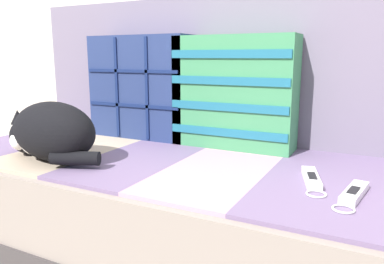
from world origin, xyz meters
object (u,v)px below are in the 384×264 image
(couch, at_px, (190,218))
(throw_pillow_striped, at_px, (234,92))
(sleeping_cat, at_px, (49,132))
(game_remote_far, at_px, (312,179))
(throw_pillow_quilted, at_px, (141,87))
(game_remote_near, at_px, (354,194))

(couch, distance_m, throw_pillow_striped, 0.46)
(couch, bearing_deg, sleeping_cat, -148.47)
(throw_pillow_striped, height_order, game_remote_far, throw_pillow_striped)
(throw_pillow_striped, xyz_separation_m, sleeping_cat, (-0.46, -0.42, -0.11))
(throw_pillow_quilted, relative_size, sleeping_cat, 1.09)
(throw_pillow_striped, bearing_deg, sleeping_cat, -137.16)
(throw_pillow_quilted, distance_m, throw_pillow_striped, 0.39)
(sleeping_cat, bearing_deg, throw_pillow_striped, 42.84)
(throw_pillow_striped, xyz_separation_m, game_remote_near, (0.43, -0.34, -0.19))
(throw_pillow_striped, relative_size, game_remote_near, 2.16)
(throw_pillow_quilted, height_order, game_remote_near, throw_pillow_quilted)
(couch, relative_size, game_remote_far, 8.46)
(couch, relative_size, game_remote_near, 8.82)
(couch, xyz_separation_m, sleeping_cat, (-0.38, -0.23, 0.30))
(throw_pillow_quilted, xyz_separation_m, game_remote_near, (0.82, -0.34, -0.19))
(throw_pillow_striped, height_order, game_remote_near, throw_pillow_striped)
(throw_pillow_quilted, xyz_separation_m, throw_pillow_striped, (0.39, -0.00, -0.00))
(game_remote_near, relative_size, game_remote_far, 0.96)
(throw_pillow_striped, bearing_deg, game_remote_far, -40.37)
(couch, distance_m, throw_pillow_quilted, 0.56)
(throw_pillow_striped, distance_m, sleeping_cat, 0.63)
(couch, height_order, game_remote_far, game_remote_far)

